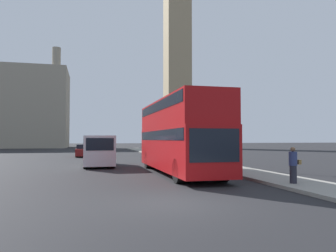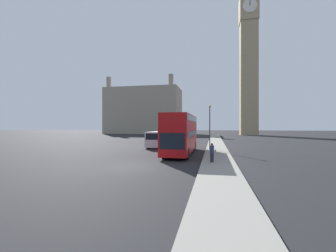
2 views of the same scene
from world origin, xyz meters
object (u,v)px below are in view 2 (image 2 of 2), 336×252
at_px(white_van, 158,139).
at_px(parked_sedan, 168,138).
at_px(red_double_decker_bus, 181,132).
at_px(street_lamp, 210,120).
at_px(clock_tower, 249,47).
at_px(pedestrian, 212,153).

distance_m(white_van, parked_sedan, 14.11).
xyz_separation_m(red_double_decker_bus, parked_sedan, (-5.67, 20.70, -1.77)).
xyz_separation_m(red_double_decker_bus, white_van, (-4.43, 6.66, -1.19)).
relative_size(red_double_decker_bus, street_lamp, 2.02).
distance_m(red_double_decker_bus, street_lamp, 5.14).
distance_m(clock_tower, white_van, 60.04).
height_order(pedestrian, street_lamp, street_lamp).
bearing_deg(white_van, street_lamp, -20.47).
distance_m(pedestrian, street_lamp, 10.47).
relative_size(pedestrian, street_lamp, 0.28).
relative_size(clock_tower, white_van, 9.86).
relative_size(clock_tower, pedestrian, 37.21).
xyz_separation_m(clock_tower, street_lamp, (-12.13, -51.73, -26.09)).
bearing_deg(parked_sedan, pedestrian, -71.29).
bearing_deg(red_double_decker_bus, clock_tower, 74.70).
height_order(clock_tower, parked_sedan, clock_tower).
bearing_deg(white_van, red_double_decker_bus, -56.38).
bearing_deg(clock_tower, pedestrian, -100.79).
xyz_separation_m(street_lamp, parked_sedan, (-8.75, 16.84, -3.22)).
bearing_deg(parked_sedan, clock_tower, 59.10).
relative_size(clock_tower, red_double_decker_bus, 5.10).
height_order(white_van, street_lamp, street_lamp).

